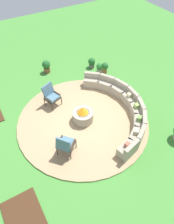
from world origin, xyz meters
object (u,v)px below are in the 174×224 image
at_px(curved_stone_bench, 122,107).
at_px(potted_plant_2, 99,68).
at_px(lounge_chair_front_left, 51,95).
at_px(potted_plant_3, 92,63).
at_px(potted_plant_1, 105,67).
at_px(potted_plant_0, 46,66).
at_px(lounge_chair_front_right, 65,144).
at_px(fire_pit, 83,115).

bearing_deg(curved_stone_bench, potted_plant_2, 166.07).
relative_size(lounge_chair_front_left, potted_plant_2, 1.85).
relative_size(curved_stone_bench, potted_plant_3, 8.42).
distance_m(curved_stone_bench, potted_plant_1, 2.97).
bearing_deg(potted_plant_0, curved_stone_bench, 20.43).
xyz_separation_m(lounge_chair_front_right, potted_plant_3, (-4.32, 3.72, -0.29)).
height_order(lounge_chair_front_left, potted_plant_2, lounge_chair_front_left).
relative_size(lounge_chair_front_right, potted_plant_3, 1.80).
xyz_separation_m(fire_pit, potted_plant_2, (-2.60, 2.49, -0.05)).
height_order(lounge_chair_front_right, potted_plant_0, lounge_chair_front_right).
bearing_deg(potted_plant_1, potted_plant_0, -122.50).
bearing_deg(potted_plant_1, fire_pit, -48.26).
height_order(curved_stone_bench, lounge_chair_front_right, lounge_chair_front_right).
distance_m(potted_plant_0, potted_plant_2, 2.83).
bearing_deg(potted_plant_1, potted_plant_3, -159.83).
distance_m(potted_plant_1, potted_plant_2, 0.29).
bearing_deg(lounge_chair_front_right, curved_stone_bench, 61.89).
distance_m(lounge_chair_front_left, potted_plant_3, 3.54).
height_order(potted_plant_2, potted_plant_3, potted_plant_2).
bearing_deg(potted_plant_2, potted_plant_1, 45.49).
xyz_separation_m(lounge_chair_front_right, potted_plant_1, (-3.49, 4.02, -0.22)).
relative_size(curved_stone_bench, lounge_chair_front_left, 4.49).
relative_size(potted_plant_0, potted_plant_1, 1.08).
relative_size(potted_plant_0, potted_plant_3, 1.23).
xyz_separation_m(lounge_chair_front_right, potted_plant_2, (-3.69, 3.82, -0.29)).
distance_m(potted_plant_1, potted_plant_3, 0.89).
distance_m(potted_plant_0, potted_plant_1, 3.11).
relative_size(lounge_chair_front_left, potted_plant_1, 1.65).
height_order(curved_stone_bench, potted_plant_0, curved_stone_bench).
bearing_deg(potted_plant_3, fire_pit, -36.41).
height_order(lounge_chair_front_left, lounge_chair_front_right, lounge_chair_front_left).
relative_size(curved_stone_bench, lounge_chair_front_right, 4.67).
xyz_separation_m(lounge_chair_front_left, potted_plant_0, (-2.50, 0.80, -0.23)).
bearing_deg(potted_plant_2, curved_stone_bench, -13.93).
relative_size(curved_stone_bench, potted_plant_0, 6.83).
height_order(curved_stone_bench, potted_plant_1, curved_stone_bench).
relative_size(lounge_chair_front_right, potted_plant_0, 1.46).
distance_m(fire_pit, potted_plant_3, 4.02).
bearing_deg(fire_pit, curved_stone_bench, 76.76).
relative_size(potted_plant_2, potted_plant_3, 1.01).
bearing_deg(curved_stone_bench, lounge_chair_front_right, -77.48).
xyz_separation_m(lounge_chair_front_left, potted_plant_1, (-0.84, 3.42, -0.23)).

